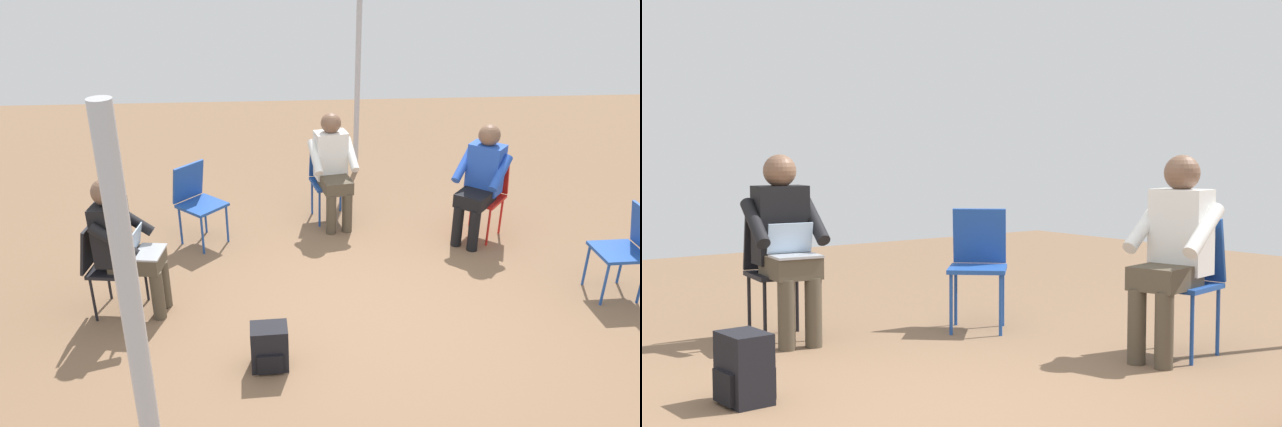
% 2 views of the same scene
% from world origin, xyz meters
% --- Properties ---
extents(ground_plane, '(14.00, 14.00, 0.00)m').
position_xyz_m(ground_plane, '(0.00, 0.00, 0.00)').
color(ground_plane, brown).
extents(chair_southeast, '(0.59, 0.58, 0.85)m').
position_xyz_m(chair_southeast, '(1.59, -1.48, 0.50)').
color(chair_southeast, '#1E4799').
rests_on(chair_southeast, ground).
extents(chair_southwest, '(0.58, 0.59, 0.85)m').
position_xyz_m(chair_southwest, '(-1.44, -1.47, 0.50)').
color(chair_southwest, red).
rests_on(chair_southwest, ground).
extents(chair_south, '(0.47, 0.50, 0.85)m').
position_xyz_m(chair_south, '(0.18, -2.00, 0.50)').
color(chair_south, '#1E4799').
rests_on(chair_south, ground).
extents(chair_east, '(0.48, 0.45, 0.85)m').
position_xyz_m(chair_east, '(2.20, -0.22, 0.50)').
color(chair_east, black).
rests_on(chair_east, ground).
extents(chair_west, '(0.45, 0.41, 0.85)m').
position_xyz_m(chair_west, '(-2.32, -0.19, 0.50)').
color(chair_west, '#1E4799').
rests_on(chair_west, ground).
extents(person_with_laptop, '(0.56, 0.54, 1.24)m').
position_xyz_m(person_with_laptop, '(2.03, -0.20, 0.69)').
color(person_with_laptop, '#4C4233').
rests_on(person_with_laptop, ground).
extents(person_in_white, '(0.56, 0.56, 1.24)m').
position_xyz_m(person_in_white, '(0.15, -1.84, 0.69)').
color(person_in_white, '#4C4233').
rests_on(person_in_white, ground).
extents(person_in_blue, '(0.63, 0.63, 1.24)m').
position_xyz_m(person_in_blue, '(-1.33, -1.34, 0.69)').
color(person_in_blue, black).
rests_on(person_in_blue, ground).
extents(backpack_near_laptop_user, '(0.29, 0.26, 0.36)m').
position_xyz_m(backpack_near_laptop_user, '(0.84, 0.62, 0.16)').
color(backpack_near_laptop_user, black).
rests_on(backpack_near_laptop_user, ground).
extents(tent_pole_near, '(0.07, 0.07, 2.47)m').
position_xyz_m(tent_pole_near, '(-0.29, -3.34, 1.23)').
color(tent_pole_near, '#B2B2B7').
rests_on(tent_pole_near, ground).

